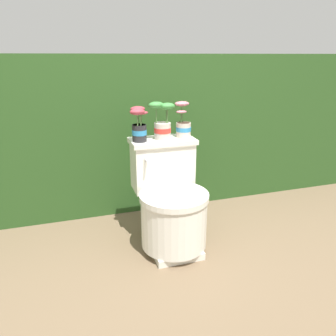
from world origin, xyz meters
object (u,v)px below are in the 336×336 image
at_px(toilet, 170,203).
at_px(potted_plant_midleft, 162,124).
at_px(potted_plant_left, 139,126).
at_px(potted_plant_middle, 183,125).

height_order(toilet, potted_plant_midleft, potted_plant_midleft).
relative_size(toilet, potted_plant_left, 3.11).
distance_m(potted_plant_left, potted_plant_middle, 0.31).
distance_m(toilet, potted_plant_midleft, 0.51).
bearing_deg(potted_plant_left, potted_plant_midleft, 6.96).
relative_size(toilet, potted_plant_middle, 2.96).
height_order(potted_plant_midleft, potted_plant_middle, potted_plant_midleft).
distance_m(potted_plant_left, potted_plant_midleft, 0.16).
bearing_deg(potted_plant_left, toilet, -42.80).
bearing_deg(potted_plant_left, potted_plant_middle, 8.11).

